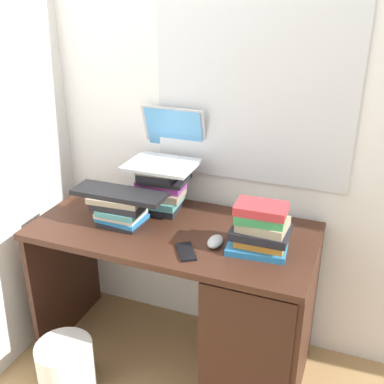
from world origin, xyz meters
TOP-DOWN VIEW (x-y plane):
  - ground_plane at (0.00, 0.00)m, footprint 6.00×6.00m
  - wall_back at (0.00, 0.35)m, footprint 6.00×0.06m
  - wall_left at (-0.76, 0.00)m, footprint 0.05×6.00m
  - desk at (0.31, -0.02)m, footprint 1.26×0.60m
  - book_stack_tall at (-0.12, 0.14)m, footprint 0.24×0.20m
  - book_stack_keyboard_riser at (-0.24, -0.04)m, footprint 0.25×0.19m
  - book_stack_side at (0.40, -0.04)m, footprint 0.25×0.20m
  - laptop at (-0.12, 0.21)m, footprint 0.32×0.32m
  - keyboard at (-0.24, -0.05)m, footprint 0.42×0.14m
  - computer_mouse at (0.22, -0.07)m, footprint 0.06×0.10m
  - mug at (-0.43, 0.09)m, footprint 0.12×0.08m
  - cell_phone at (0.13, -0.17)m, footprint 0.13×0.15m
  - wastebasket at (-0.37, -0.39)m, footprint 0.26×0.26m

SIDE VIEW (x-z plane):
  - ground_plane at x=0.00m, z-range 0.00..0.00m
  - wastebasket at x=-0.37m, z-range 0.00..0.26m
  - desk at x=0.31m, z-range 0.03..0.77m
  - cell_phone at x=0.13m, z-range 0.74..0.75m
  - computer_mouse at x=0.22m, z-range 0.74..0.77m
  - mug at x=-0.43m, z-range 0.74..0.82m
  - book_stack_keyboard_riser at x=-0.24m, z-range 0.74..0.88m
  - book_stack_side at x=0.40m, z-range 0.73..0.94m
  - book_stack_tall at x=-0.12m, z-range 0.74..0.97m
  - keyboard at x=-0.24m, z-range 0.88..0.90m
  - laptop at x=-0.12m, z-range 0.90..1.14m
  - wall_back at x=0.00m, z-range 0.00..2.60m
  - wall_left at x=-0.76m, z-range 0.00..2.60m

